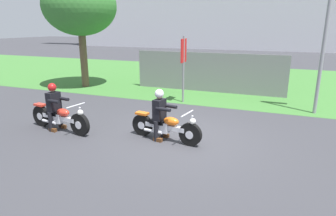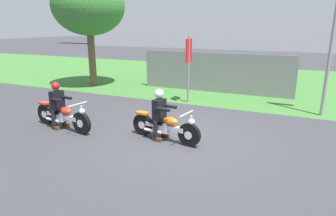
# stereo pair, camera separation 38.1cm
# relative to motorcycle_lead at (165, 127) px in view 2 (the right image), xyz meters

# --- Properties ---
(ground) EXTENTS (120.00, 120.00, 0.00)m
(ground) POSITION_rel_motorcycle_lead_xyz_m (0.34, 0.26, -0.38)
(ground) COLOR #38383D
(grass_verge) EXTENTS (60.00, 12.00, 0.01)m
(grass_verge) POSITION_rel_motorcycle_lead_xyz_m (0.34, 9.74, -0.38)
(grass_verge) COLOR #3D7533
(grass_verge) RESTS_ON ground
(stadium_facade) EXTENTS (48.17, 8.00, 12.12)m
(stadium_facade) POSITION_rel_motorcycle_lead_xyz_m (-2.49, 34.78, 5.68)
(stadium_facade) COLOR silver
(stadium_facade) RESTS_ON ground
(motorcycle_lead) EXTENTS (2.09, 0.66, 0.86)m
(motorcycle_lead) POSITION_rel_motorcycle_lead_xyz_m (0.00, 0.00, 0.00)
(motorcycle_lead) COLOR black
(motorcycle_lead) RESTS_ON ground
(rider_lead) EXTENTS (0.59, 0.51, 1.39)m
(rider_lead) POSITION_rel_motorcycle_lead_xyz_m (-0.17, 0.03, 0.43)
(rider_lead) COLOR black
(rider_lead) RESTS_ON ground
(motorcycle_follow) EXTENTS (2.28, 0.68, 0.88)m
(motorcycle_follow) POSITION_rel_motorcycle_lead_xyz_m (-3.16, -0.43, 0.01)
(motorcycle_follow) COLOR black
(motorcycle_follow) RESTS_ON ground
(rider_follow) EXTENTS (0.59, 0.51, 1.40)m
(rider_follow) POSITION_rel_motorcycle_lead_xyz_m (-3.33, -0.40, 0.44)
(rider_follow) COLOR black
(rider_follow) RESTS_ON ground
(tree_roadside) EXTENTS (3.48, 3.48, 5.28)m
(tree_roadside) POSITION_rel_motorcycle_lead_xyz_m (-6.49, 5.24, 3.48)
(tree_roadside) COLOR brown
(tree_roadside) RESTS_ON ground
(sign_banner) EXTENTS (0.08, 0.60, 2.60)m
(sign_banner) POSITION_rel_motorcycle_lead_xyz_m (-0.87, 4.06, 1.34)
(sign_banner) COLOR gray
(sign_banner) RESTS_ON ground
(fence_segment) EXTENTS (7.00, 0.06, 1.80)m
(fence_segment) POSITION_rel_motorcycle_lead_xyz_m (-0.45, 6.33, 0.52)
(fence_segment) COLOR slate
(fence_segment) RESTS_ON ground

